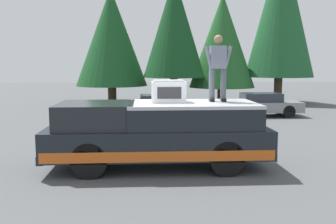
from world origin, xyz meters
The scene contains 10 objects.
ground_plane centered at (0.00, 0.00, 0.00)m, with size 90.00×90.00×0.00m, color #4C4F51.
pickup_truck centered at (-0.35, 0.05, 0.87)m, with size 2.01×5.54×1.65m.
compressor_unit centered at (-0.25, -0.23, 1.93)m, with size 0.65×0.84×0.56m.
person_on_truck_bed centered at (-0.11, -1.50, 2.55)m, with size 0.29×0.72×1.69m.
parked_car_grey centered at (8.97, -5.37, 0.58)m, with size 1.64×4.10×1.16m.
parked_car_maroon centered at (8.16, -0.31, 0.58)m, with size 1.64×4.10×1.16m.
conifer_far_left centered at (15.52, -8.61, 6.23)m, with size 4.48×4.48×10.75m.
conifer_left centered at (15.54, -4.77, 4.09)m, with size 4.33×4.33×7.13m.
conifer_center_left centered at (14.16, -1.49, 4.86)m, with size 3.83×3.83×7.98m.
conifer_center_right centered at (15.96, 2.50, 4.32)m, with size 4.68×4.68×7.49m.
Camera 1 is at (-9.94, 0.39, 2.62)m, focal length 41.37 mm.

